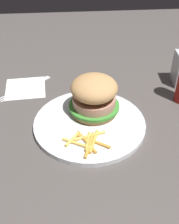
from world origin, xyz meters
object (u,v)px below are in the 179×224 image
object	(u,v)px
plate	(89,124)
fries_pile	(87,141)
sandwich	(94,95)
fork	(25,87)
napkin	(25,88)

from	to	relation	value
plate	fries_pile	xyz separation A→B (m)	(0.01, 0.07, 0.01)
sandwich	fork	bearing A→B (deg)	-36.75
sandwich	napkin	xyz separation A→B (m)	(0.18, -0.14, -0.06)
fork	napkin	bearing A→B (deg)	-139.20
sandwich	fork	world-z (taller)	sandwich
plate	sandwich	size ratio (longest dim) A/B	2.15
plate	fries_pile	size ratio (longest dim) A/B	2.54
sandwich	fork	size ratio (longest dim) A/B	0.88
sandwich	napkin	bearing A→B (deg)	-37.14
plate	sandwich	bearing A→B (deg)	-109.62
fries_pile	napkin	size ratio (longest dim) A/B	0.96
fries_pile	fork	world-z (taller)	fries_pile
plate	sandwich	distance (m)	0.07
sandwich	fries_pile	bearing A→B (deg)	76.93
plate	sandwich	world-z (taller)	sandwich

